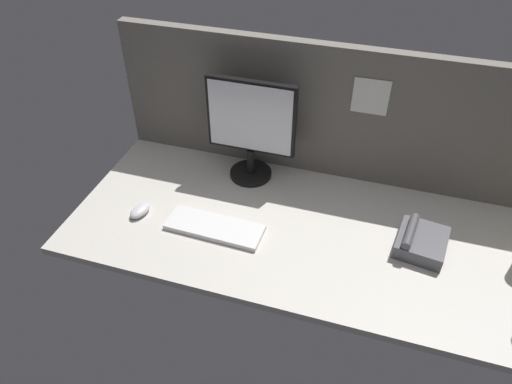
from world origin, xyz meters
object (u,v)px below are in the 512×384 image
(mouse, at_px, (140,211))
(desk_phone, at_px, (420,241))
(monitor, at_px, (251,127))
(keyboard, at_px, (215,227))

(mouse, relative_size, desk_phone, 0.45)
(monitor, xyz_separation_m, mouse, (-0.34, -0.38, -0.22))
(keyboard, relative_size, desk_phone, 1.75)
(monitor, distance_m, desk_phone, 0.78)
(monitor, height_order, keyboard, monitor)
(desk_phone, bearing_deg, mouse, -172.57)
(monitor, height_order, desk_phone, monitor)
(monitor, distance_m, keyboard, 0.44)
(monitor, relative_size, mouse, 4.61)
(monitor, relative_size, keyboard, 1.20)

